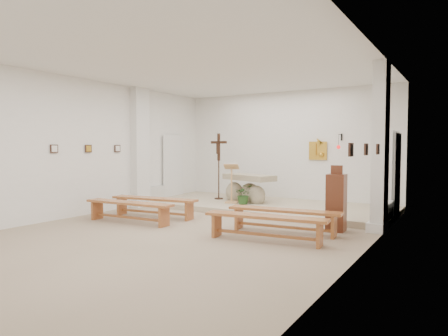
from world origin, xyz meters
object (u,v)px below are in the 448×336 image
Objects in this scene: altar at (248,190)px; bench_left_front at (154,203)px; bench_left_second at (129,207)px; bench_right_second at (265,222)px; crucifix_stand at (219,161)px; donation_pedestal at (336,202)px; lectern at (231,183)px; bench_right_front at (284,215)px.

bench_left_front is (-1.13, -2.88, -0.12)m from altar.
bench_left_second is 3.50m from bench_right_second.
bench_left_front is (-0.10, -2.85, -0.95)m from crucifix_stand.
donation_pedestal is at bearing -13.32° from altar.
bench_left_second and bench_right_second have the same top height.
bench_left_front is at bearing 159.06° from bench_right_second.
donation_pedestal is 1.86m from bench_right_second.
lectern is 3.33m from bench_left_second.
bench_left_front is at bearing -91.48° from altar.
altar reaches higher than bench_right_second.
bench_left_front is at bearing -173.30° from donation_pedestal.
bench_right_front is (2.62, -2.32, -0.35)m from lectern.
crucifix_stand is 0.86× the size of bench_left_front.
lectern is 0.84× the size of donation_pedestal.
bench_right_second is (2.37, -3.75, -0.12)m from altar.
lectern is 1.11m from crucifix_stand.
bench_left_second is (-1.13, -3.75, -0.12)m from altar.
bench_right_second is at bearing -72.57° from lectern.
bench_right_front is 1.00× the size of bench_left_second.
bench_right_second is at bearing -38.90° from crucifix_stand.
crucifix_stand is at bearing 80.51° from bench_left_front.
donation_pedestal is at bearing 2.51° from bench_left_front.
donation_pedestal is 0.59× the size of bench_left_front.
altar is 1.32× the size of donation_pedestal.
lectern is 3.52m from bench_right_front.
altar is 3.86m from donation_pedestal.
bench_left_front is 3.61m from bench_right_second.
bench_right_second is (3.50, 0.00, 0.00)m from bench_left_second.
bench_left_second is at bearing 173.01° from bench_right_second.
altar is 3.92m from bench_left_second.
donation_pedestal reaches higher than bench_right_second.
bench_right_front is (2.37, -2.88, -0.12)m from altar.
bench_left_second is (-3.50, -0.87, 0.00)m from bench_right_front.
lectern is at bearing -94.42° from altar.
bench_right_second is at bearing -21.36° from bench_left_front.
crucifix_stand is 3.84m from bench_left_second.
lectern is 2.51m from bench_left_front.
bench_left_front is (-4.35, -0.76, -0.24)m from donation_pedestal.
lectern is at bearing 132.63° from bench_right_front.
lectern is at bearing 152.60° from donation_pedestal.
bench_right_front is at bearing -31.30° from crucifix_stand.
lectern is 0.49× the size of bench_left_front.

